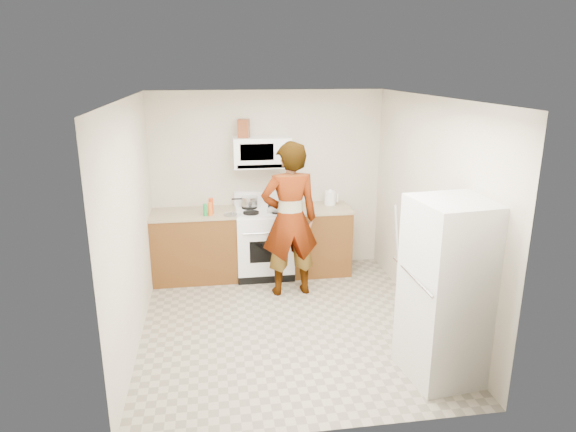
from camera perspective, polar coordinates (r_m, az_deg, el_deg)
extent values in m
plane|color=gray|center=(5.93, -0.09, -11.87)|extent=(3.60, 3.60, 0.00)
cube|color=beige|center=(7.17, -2.24, 3.82)|extent=(3.20, 0.02, 2.50)
cube|color=beige|center=(5.90, 15.37, 0.45)|extent=(0.02, 3.60, 2.50)
cube|color=brown|center=(7.07, -10.31, -3.39)|extent=(1.12, 0.62, 0.90)
cube|color=#9C8A69|center=(6.93, -10.50, 0.26)|extent=(1.14, 0.64, 0.03)
cube|color=brown|center=(7.21, 3.48, -2.73)|extent=(0.80, 0.62, 0.90)
cube|color=#9C8A69|center=(7.07, 3.55, 0.84)|extent=(0.82, 0.64, 0.03)
cube|color=white|center=(7.08, -2.68, -3.09)|extent=(0.76, 0.65, 0.90)
cube|color=white|center=(6.94, -2.73, 0.53)|extent=(0.76, 0.62, 0.03)
cube|color=white|center=(7.19, -2.98, 2.03)|extent=(0.76, 0.08, 0.20)
cube|color=white|center=(6.90, -2.94, 7.12)|extent=(0.76, 0.38, 0.40)
imported|color=tan|center=(6.34, 0.20, -0.40)|extent=(0.74, 0.52, 1.96)
cube|color=beige|center=(4.92, 17.48, -7.92)|extent=(0.78, 0.78, 1.70)
cylinder|color=white|center=(7.20, 4.70, 2.00)|extent=(0.19, 0.19, 0.19)
cube|color=brown|center=(6.81, -4.94, 9.67)|extent=(0.17, 0.17, 0.24)
cylinder|color=#B1B2B6|center=(7.07, -4.29, 1.64)|extent=(0.27, 0.27, 0.12)
cube|color=white|center=(6.82, -1.21, 0.60)|extent=(0.29, 0.24, 0.05)
cylinder|color=#C63B0E|center=(6.80, -8.55, 1.11)|extent=(0.08, 0.08, 0.21)
cylinder|color=orange|center=(6.72, -8.64, 0.78)|extent=(0.06, 0.06, 0.18)
cylinder|color=#188739|center=(6.71, -9.20, 0.68)|extent=(0.06, 0.06, 0.16)
cylinder|color=white|center=(6.73, -6.20, 0.18)|extent=(0.24, 0.24, 0.01)
cylinder|color=silver|center=(6.67, 12.09, -3.42)|extent=(0.21, 0.17, 1.17)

